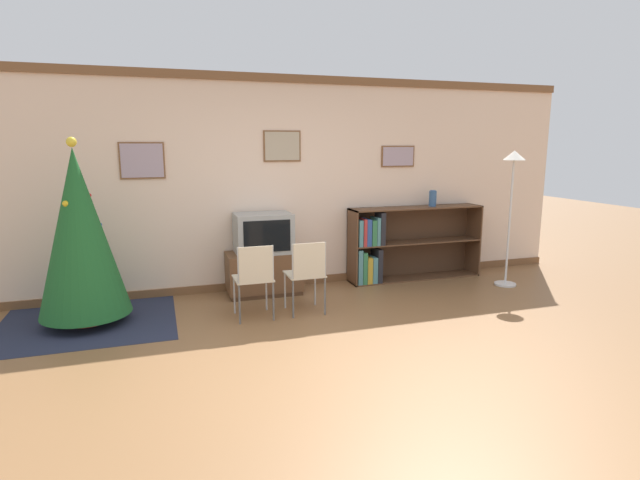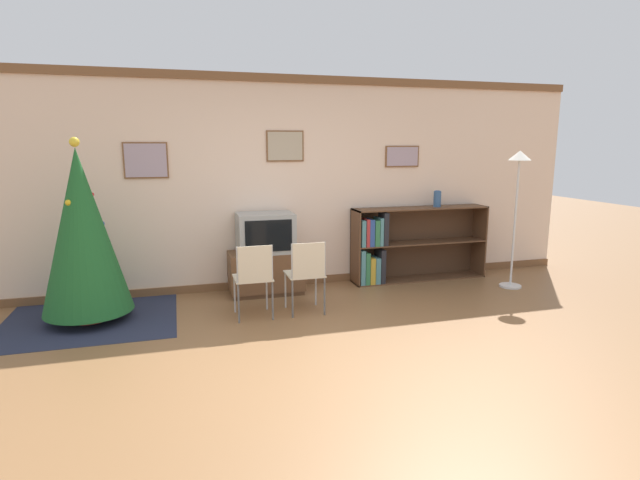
{
  "view_description": "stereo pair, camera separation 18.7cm",
  "coord_description": "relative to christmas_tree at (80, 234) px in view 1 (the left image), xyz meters",
  "views": [
    {
      "loc": [
        -1.46,
        -3.73,
        1.85
      ],
      "look_at": [
        0.21,
        1.38,
        0.82
      ],
      "focal_mm": 28.0,
      "sensor_mm": 36.0,
      "label": 1
    },
    {
      "loc": [
        -1.28,
        -3.78,
        1.85
      ],
      "look_at": [
        0.21,
        1.38,
        0.82
      ],
      "focal_mm": 28.0,
      "sensor_mm": 36.0,
      "label": 2
    }
  ],
  "objects": [
    {
      "name": "wall_back",
      "position": [
        2.23,
        0.78,
        0.4
      ],
      "size": [
        8.43,
        0.11,
        2.7
      ],
      "color": "beige",
      "rests_on": "ground_plane"
    },
    {
      "name": "standing_lamp",
      "position": [
        5.13,
        -0.15,
        0.4
      ],
      "size": [
        0.28,
        0.28,
        1.77
      ],
      "color": "silver",
      "rests_on": "ground_plane"
    },
    {
      "name": "ground_plane",
      "position": [
        2.23,
        -1.76,
        -0.96
      ],
      "size": [
        24.0,
        24.0,
        0.0
      ],
      "primitive_type": "plane",
      "color": "brown"
    },
    {
      "name": "folding_chair_left",
      "position": [
        1.7,
        -0.43,
        -0.48
      ],
      "size": [
        0.4,
        0.4,
        0.82
      ],
      "color": "beige",
      "rests_on": "ground_plane"
    },
    {
      "name": "vase",
      "position": [
        4.38,
        0.54,
        0.16
      ],
      "size": [
        0.1,
        0.1,
        0.22
      ],
      "color": "#335684",
      "rests_on": "bookshelf"
    },
    {
      "name": "folding_chair_right",
      "position": [
        2.27,
        -0.43,
        -0.48
      ],
      "size": [
        0.4,
        0.4,
        0.82
      ],
      "color": "beige",
      "rests_on": "ground_plane"
    },
    {
      "name": "tv_console",
      "position": [
        1.99,
        0.47,
        -0.69
      ],
      "size": [
        0.92,
        0.48,
        0.53
      ],
      "color": "#4C311E",
      "rests_on": "ground_plane"
    },
    {
      "name": "area_rug",
      "position": [
        0.0,
        -0.0,
        -0.95
      ],
      "size": [
        1.77,
        1.53,
        0.01
      ],
      "color": "#23283D",
      "rests_on": "ground_plane"
    },
    {
      "name": "television",
      "position": [
        1.99,
        0.47,
        -0.18
      ],
      "size": [
        0.69,
        0.47,
        0.49
      ],
      "color": "#9E9E99",
      "rests_on": "tv_console"
    },
    {
      "name": "bookshelf",
      "position": [
        3.81,
        0.55,
        -0.47
      ],
      "size": [
        1.9,
        0.36,
        1.01
      ],
      "color": "brown",
      "rests_on": "ground_plane"
    },
    {
      "name": "christmas_tree",
      "position": [
        0.0,
        0.0,
        0.0
      ],
      "size": [
        0.9,
        0.9,
        1.91
      ],
      "color": "maroon",
      "rests_on": "area_rug"
    }
  ]
}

